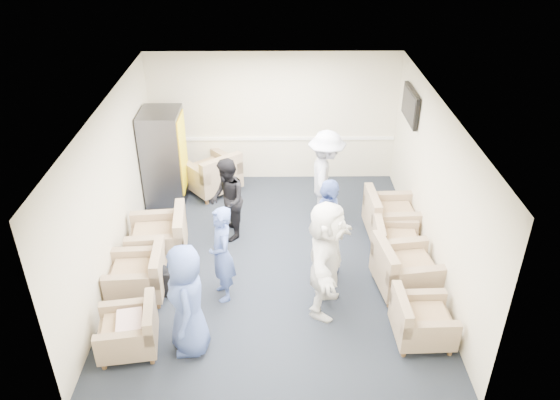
{
  "coord_description": "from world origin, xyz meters",
  "views": [
    {
      "loc": [
        0.02,
        -7.39,
        5.48
      ],
      "look_at": [
        0.1,
        0.2,
        1.05
      ],
      "focal_mm": 35.0,
      "sensor_mm": 36.0,
      "label": 1
    }
  ],
  "objects_px": {
    "person_back_left": "(227,200)",
    "vending_machine": "(165,157)",
    "armchair_right_near": "(419,322)",
    "person_front_right": "(326,258)",
    "armchair_corner": "(213,176)",
    "person_back_right": "(326,178)",
    "armchair_right_midnear": "(403,271)",
    "armchair_left_mid": "(140,277)",
    "person_mid_right": "(327,231)",
    "armchair_right_midfar": "(394,244)",
    "armchair_left_far": "(162,239)",
    "person_front_left": "(187,300)",
    "armchair_left_near": "(132,331)",
    "armchair_right_far": "(388,217)",
    "person_mid_left": "(222,254)"
  },
  "relations": [
    {
      "from": "armchair_corner",
      "to": "person_back_right",
      "type": "xyz_separation_m",
      "value": [
        2.16,
        -1.12,
        0.52
      ]
    },
    {
      "from": "armchair_left_near",
      "to": "person_back_left",
      "type": "height_order",
      "value": "person_back_left"
    },
    {
      "from": "vending_machine",
      "to": "armchair_right_midfar",
      "type": "bearing_deg",
      "value": -26.75
    },
    {
      "from": "person_mid_left",
      "to": "person_back_left",
      "type": "height_order",
      "value": "person_mid_left"
    },
    {
      "from": "armchair_right_near",
      "to": "armchair_right_far",
      "type": "height_order",
      "value": "armchair_right_far"
    },
    {
      "from": "armchair_left_near",
      "to": "person_mid_right",
      "type": "height_order",
      "value": "person_mid_right"
    },
    {
      "from": "armchair_left_far",
      "to": "armchair_corner",
      "type": "distance_m",
      "value": 2.35
    },
    {
      "from": "armchair_right_near",
      "to": "armchair_right_midnear",
      "type": "xyz_separation_m",
      "value": [
        -0.01,
        1.06,
        0.05
      ]
    },
    {
      "from": "person_mid_right",
      "to": "person_front_right",
      "type": "height_order",
      "value": "person_front_right"
    },
    {
      "from": "armchair_left_mid",
      "to": "person_front_left",
      "type": "bearing_deg",
      "value": 35.57
    },
    {
      "from": "armchair_right_midnear",
      "to": "vending_machine",
      "type": "xyz_separation_m",
      "value": [
        -4.06,
        2.84,
        0.57
      ]
    },
    {
      "from": "armchair_right_midnear",
      "to": "person_mid_left",
      "type": "distance_m",
      "value": 2.76
    },
    {
      "from": "armchair_corner",
      "to": "person_back_left",
      "type": "distance_m",
      "value": 1.72
    },
    {
      "from": "armchair_left_far",
      "to": "armchair_right_midfar",
      "type": "xyz_separation_m",
      "value": [
        3.84,
        -0.08,
        -0.06
      ]
    },
    {
      "from": "armchair_right_midfar",
      "to": "person_mid_left",
      "type": "relative_size",
      "value": 0.52
    },
    {
      "from": "armchair_left_mid",
      "to": "armchair_left_far",
      "type": "distance_m",
      "value": 0.95
    },
    {
      "from": "armchair_right_midfar",
      "to": "armchair_corner",
      "type": "distance_m",
      "value": 3.97
    },
    {
      "from": "armchair_right_midnear",
      "to": "armchair_corner",
      "type": "bearing_deg",
      "value": 37.52
    },
    {
      "from": "armchair_left_mid",
      "to": "armchair_left_far",
      "type": "bearing_deg",
      "value": 166.83
    },
    {
      "from": "armchair_right_near",
      "to": "person_front_left",
      "type": "bearing_deg",
      "value": 90.44
    },
    {
      "from": "armchair_right_near",
      "to": "person_front_right",
      "type": "distance_m",
      "value": 1.52
    },
    {
      "from": "person_front_left",
      "to": "person_back_right",
      "type": "bearing_deg",
      "value": 139.78
    },
    {
      "from": "armchair_left_far",
      "to": "armchair_right_far",
      "type": "xyz_separation_m",
      "value": [
        3.88,
        0.67,
        -0.02
      ]
    },
    {
      "from": "armchair_right_midfar",
      "to": "armchair_right_near",
      "type": "bearing_deg",
      "value": -177.66
    },
    {
      "from": "armchair_corner",
      "to": "person_mid_right",
      "type": "bearing_deg",
      "value": 86.75
    },
    {
      "from": "armchair_right_near",
      "to": "person_front_left",
      "type": "xyz_separation_m",
      "value": [
        -3.09,
        -0.12,
        0.51
      ]
    },
    {
      "from": "person_back_left",
      "to": "vending_machine",
      "type": "bearing_deg",
      "value": -148.43
    },
    {
      "from": "armchair_right_near",
      "to": "armchair_right_midnear",
      "type": "distance_m",
      "value": 1.07
    },
    {
      "from": "person_back_left",
      "to": "person_mid_right",
      "type": "xyz_separation_m",
      "value": [
        1.62,
        -1.15,
        0.12
      ]
    },
    {
      "from": "armchair_left_far",
      "to": "person_mid_left",
      "type": "relative_size",
      "value": 0.66
    },
    {
      "from": "person_front_right",
      "to": "person_mid_left",
      "type": "bearing_deg",
      "value": 94.17
    },
    {
      "from": "armchair_right_midfar",
      "to": "armchair_corner",
      "type": "xyz_separation_m",
      "value": [
        -3.21,
        2.34,
        0.06
      ]
    },
    {
      "from": "armchair_left_mid",
      "to": "vending_machine",
      "type": "bearing_deg",
      "value": 178.0
    },
    {
      "from": "armchair_left_far",
      "to": "person_front_left",
      "type": "relative_size",
      "value": 0.62
    },
    {
      "from": "person_mid_right",
      "to": "person_back_left",
      "type": "bearing_deg",
      "value": 67.93
    },
    {
      "from": "person_mid_left",
      "to": "person_back_right",
      "type": "relative_size",
      "value": 0.86
    },
    {
      "from": "armchair_right_midnear",
      "to": "person_mid_right",
      "type": "relative_size",
      "value": 0.58
    },
    {
      "from": "armchair_right_midnear",
      "to": "armchair_right_far",
      "type": "bearing_deg",
      "value": -10.31
    },
    {
      "from": "armchair_right_midnear",
      "to": "armchair_right_midfar",
      "type": "bearing_deg",
      "value": -9.49
    },
    {
      "from": "armchair_left_far",
      "to": "person_mid_right",
      "type": "xyz_separation_m",
      "value": [
        2.68,
        -0.52,
        0.5
      ]
    },
    {
      "from": "armchair_left_far",
      "to": "armchair_corner",
      "type": "height_order",
      "value": "armchair_corner"
    },
    {
      "from": "armchair_left_mid",
      "to": "armchair_right_near",
      "type": "distance_m",
      "value": 4.12
    },
    {
      "from": "vending_machine",
      "to": "person_mid_left",
      "type": "relative_size",
      "value": 1.2
    },
    {
      "from": "vending_machine",
      "to": "armchair_corner",
      "type": "bearing_deg",
      "value": 18.13
    },
    {
      "from": "armchair_left_far",
      "to": "person_back_right",
      "type": "bearing_deg",
      "value": 106.41
    },
    {
      "from": "armchair_corner",
      "to": "person_mid_right",
      "type": "distance_m",
      "value": 3.48
    },
    {
      "from": "armchair_left_near",
      "to": "armchair_right_midfar",
      "type": "relative_size",
      "value": 1.07
    },
    {
      "from": "armchair_left_mid",
      "to": "armchair_right_far",
      "type": "distance_m",
      "value": 4.35
    },
    {
      "from": "person_front_left",
      "to": "person_back_right",
      "type": "height_order",
      "value": "person_back_right"
    },
    {
      "from": "armchair_right_midfar",
      "to": "armchair_corner",
      "type": "height_order",
      "value": "armchair_corner"
    }
  ]
}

